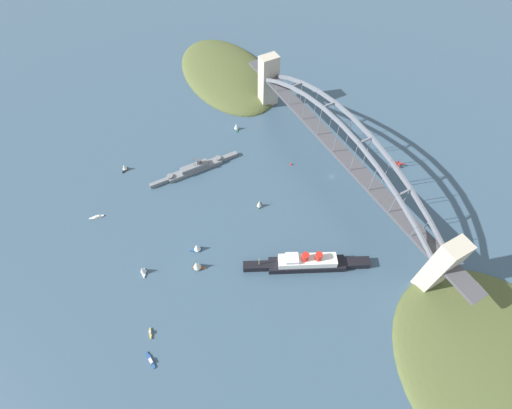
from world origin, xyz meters
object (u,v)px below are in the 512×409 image
(naval_cruiser, at_px, (195,168))
(small_boat_2, at_px, (259,204))
(ocean_liner, at_px, (307,263))
(small_boat_7, at_px, (236,126))
(small_boat_1, at_px, (150,333))
(small_boat_6, at_px, (97,217))
(small_boat_4, at_px, (197,265))
(channel_marker_buoy, at_px, (291,164))
(small_boat_5, at_px, (151,360))
(harbor_arch_bridge, at_px, (338,152))
(small_boat_0, at_px, (124,167))
(seaplane_taxiing_near_bridge, at_px, (398,164))
(small_boat_8, at_px, (143,270))
(small_boat_3, at_px, (197,247))

(naval_cruiser, xyz_separation_m, small_boat_2, (-64.66, -32.12, 0.92))
(ocean_liner, distance_m, small_boat_7, 165.54)
(small_boat_1, height_order, small_boat_6, small_boat_1)
(small_boat_4, xyz_separation_m, channel_marker_buoy, (56.61, -120.02, -3.82))
(naval_cruiser, distance_m, small_boat_5, 167.37)
(ocean_liner, distance_m, small_boat_6, 180.14)
(harbor_arch_bridge, xyz_separation_m, small_boat_4, (-26.45, 145.63, -26.57))
(ocean_liner, distance_m, small_boat_4, 84.20)
(channel_marker_buoy, bearing_deg, small_boat_4, 115.25)
(small_boat_0, xyz_separation_m, small_boat_2, (-97.19, -89.90, 0.45))
(seaplane_taxiing_near_bridge, xyz_separation_m, small_boat_8, (9.16, 245.29, 2.08))
(harbor_arch_bridge, bearing_deg, small_boat_0, 59.09)
(harbor_arch_bridge, relative_size, seaplane_taxiing_near_bridge, 34.67)
(small_boat_2, xyz_separation_m, small_boat_4, (-28.35, 70.01, 0.91))
(small_boat_4, distance_m, small_boat_8, 40.95)
(small_boat_6, distance_m, channel_marker_buoy, 178.77)
(naval_cruiser, height_order, small_boat_7, naval_cruiser)
(small_boat_5, bearing_deg, small_boat_3, -44.06)
(small_boat_0, distance_m, small_boat_5, 175.92)
(small_boat_3, relative_size, small_boat_4, 0.90)
(ocean_liner, distance_m, naval_cruiser, 137.12)
(ocean_liner, xyz_separation_m, small_boat_5, (-8.00, 128.23, -5.00))
(small_boat_4, relative_size, small_boat_5, 0.86)
(small_boat_1, bearing_deg, channel_marker_buoy, -62.71)
(small_boat_7, bearing_deg, small_boat_3, 140.63)
(small_boat_0, bearing_deg, small_boat_7, -90.28)
(small_boat_5, xyz_separation_m, small_boat_8, (63.27, -16.05, 3.32))
(small_boat_2, relative_size, small_boat_3, 0.92)
(small_boat_5, bearing_deg, small_boat_8, -14.24)
(small_boat_3, bearing_deg, small_boat_1, 129.58)
(small_boat_2, distance_m, small_boat_6, 138.45)
(naval_cruiser, relative_size, seaplane_taxiing_near_bridge, 10.08)
(seaplane_taxiing_near_bridge, height_order, small_boat_4, small_boat_4)
(small_boat_1, relative_size, channel_marker_buoy, 2.81)
(seaplane_taxiing_near_bridge, xyz_separation_m, small_boat_5, (-54.11, 261.34, -1.24))
(harbor_arch_bridge, distance_m, small_boat_4, 150.38)
(small_boat_3, relative_size, channel_marker_buoy, 3.43)
(naval_cruiser, height_order, small_boat_0, naval_cruiser)
(harbor_arch_bridge, height_order, small_boat_3, harbor_arch_bridge)
(naval_cruiser, xyz_separation_m, small_boat_5, (-140.10, 91.55, -2.31))
(seaplane_taxiing_near_bridge, relative_size, small_boat_8, 0.97)
(ocean_liner, bearing_deg, small_boat_5, 93.57)
(naval_cruiser, bearing_deg, ocean_liner, -164.48)
(small_boat_2, bearing_deg, small_boat_8, 96.45)
(small_boat_6, relative_size, small_boat_8, 1.34)
(channel_marker_buoy, bearing_deg, small_boat_8, 104.38)
(harbor_arch_bridge, bearing_deg, small_boat_1, 106.28)
(harbor_arch_bridge, distance_m, small_boat_1, 204.14)
(ocean_liner, bearing_deg, small_boat_8, 63.77)
(harbor_arch_bridge, distance_m, small_boat_2, 80.48)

